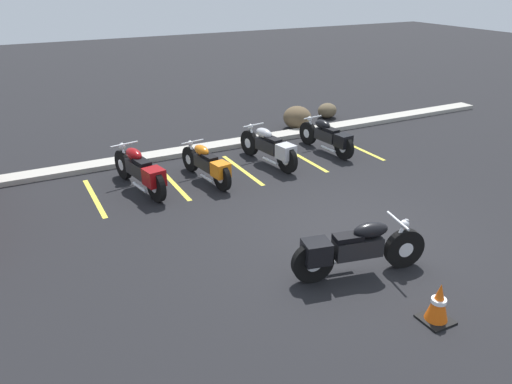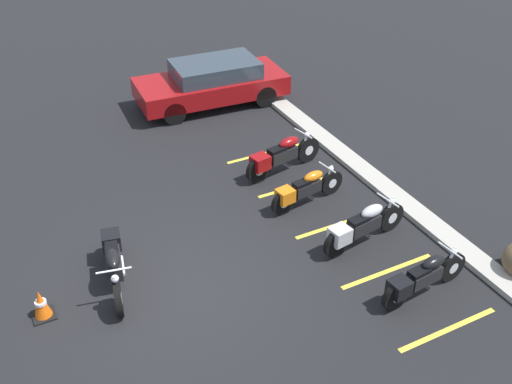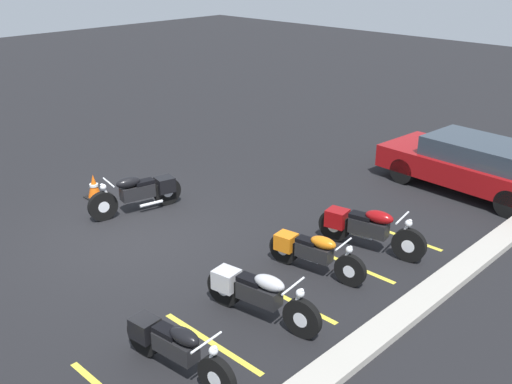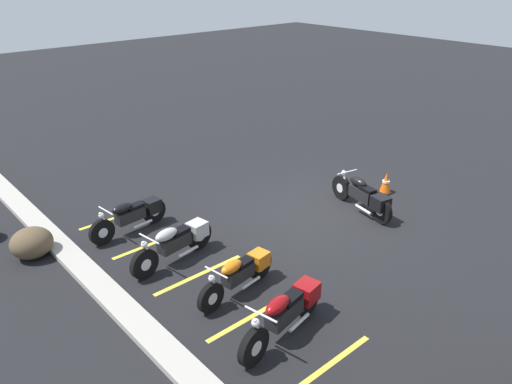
% 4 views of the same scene
% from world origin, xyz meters
% --- Properties ---
extents(ground, '(60.00, 60.00, 0.00)m').
position_xyz_m(ground, '(0.00, 0.00, 0.00)').
color(ground, black).
extents(motorcycle_black_featured, '(2.15, 0.78, 0.85)m').
position_xyz_m(motorcycle_black_featured, '(-0.82, -0.95, 0.45)').
color(motorcycle_black_featured, black).
rests_on(motorcycle_black_featured, ground).
extents(parked_bike_0, '(0.76, 2.19, 0.87)m').
position_xyz_m(parked_bike_0, '(-2.78, 3.67, 0.46)').
color(parked_bike_0, black).
rests_on(parked_bike_0, ground).
extents(parked_bike_1, '(0.63, 1.96, 0.77)m').
position_xyz_m(parked_bike_1, '(-1.35, 3.49, 0.41)').
color(parked_bike_1, black).
rests_on(parked_bike_1, ground).
extents(parked_bike_2, '(0.68, 2.12, 0.84)m').
position_xyz_m(parked_bike_2, '(0.38, 3.78, 0.45)').
color(parked_bike_2, black).
rests_on(parked_bike_2, ground).
extents(parked_bike_3, '(0.58, 2.02, 0.79)m').
position_xyz_m(parked_bike_3, '(2.11, 3.87, 0.42)').
color(parked_bike_3, black).
rests_on(parked_bike_3, ground).
extents(concrete_curb, '(18.00, 0.50, 0.12)m').
position_xyz_m(concrete_curb, '(0.00, 5.47, 0.06)').
color(concrete_curb, '#A8A399').
rests_on(concrete_curb, ground).
extents(landscape_rock_0, '(0.85, 0.80, 0.46)m').
position_xyz_m(landscape_rock_0, '(4.00, 6.60, 0.23)').
color(landscape_rock_0, brown).
rests_on(landscape_rock_0, ground).
extents(landscape_rock_1, '(0.87, 0.94, 0.66)m').
position_xyz_m(landscape_rock_1, '(2.53, 6.02, 0.33)').
color(landscape_rock_1, brown).
rests_on(landscape_rock_1, ground).
extents(traffic_cone, '(0.40, 0.40, 0.58)m').
position_xyz_m(traffic_cone, '(-0.50, -2.36, 0.27)').
color(traffic_cone, black).
rests_on(traffic_cone, ground).
extents(stall_line_0, '(0.10, 2.10, 0.00)m').
position_xyz_m(stall_line_0, '(-3.76, 3.77, 0.00)').
color(stall_line_0, gold).
rests_on(stall_line_0, ground).
extents(stall_line_1, '(0.10, 2.10, 0.00)m').
position_xyz_m(stall_line_1, '(-2.07, 3.77, 0.00)').
color(stall_line_1, gold).
rests_on(stall_line_1, ground).
extents(stall_line_2, '(0.10, 2.10, 0.00)m').
position_xyz_m(stall_line_2, '(-0.37, 3.77, 0.00)').
color(stall_line_2, gold).
rests_on(stall_line_2, ground).
extents(stall_line_3, '(0.10, 2.10, 0.00)m').
position_xyz_m(stall_line_3, '(1.32, 3.77, 0.00)').
color(stall_line_3, gold).
rests_on(stall_line_3, ground).
extents(stall_line_4, '(0.10, 2.10, 0.00)m').
position_xyz_m(stall_line_4, '(3.01, 3.77, 0.00)').
color(stall_line_4, gold).
rests_on(stall_line_4, ground).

